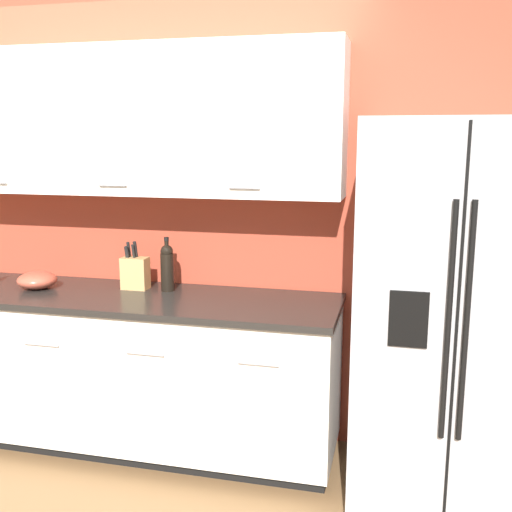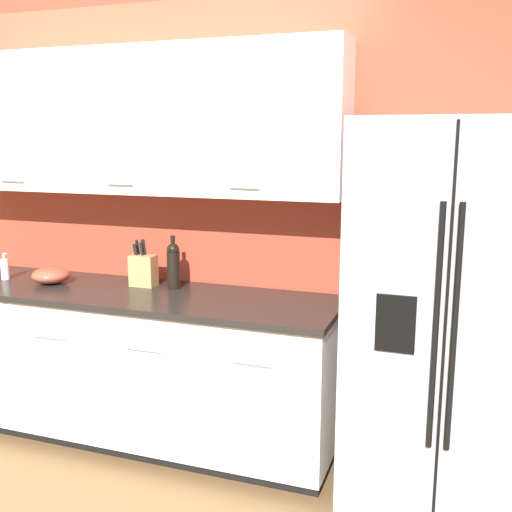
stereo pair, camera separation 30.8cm
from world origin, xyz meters
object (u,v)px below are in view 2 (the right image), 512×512
refrigerator (447,322)px  mixing_bowl (51,275)px  knife_block (143,270)px  wine_bottle (173,265)px  soap_dispenser (5,269)px

refrigerator → mixing_bowl: (-2.25, 0.08, 0.03)m
knife_block → mixing_bowl: size_ratio=1.24×
wine_bottle → refrigerator: bearing=-7.9°
soap_dispenser → mixing_bowl: size_ratio=0.74×
wine_bottle → soap_dispenser: wine_bottle is taller
mixing_bowl → soap_dispenser: bearing=-178.2°
wine_bottle → soap_dispenser: bearing=-172.7°
refrigerator → knife_block: (-1.70, 0.20, 0.08)m
knife_block → wine_bottle: 0.20m
knife_block → mixing_bowl: 0.57m
knife_block → wine_bottle: wine_bottle is taller
knife_block → soap_dispenser: (-0.88, -0.13, -0.03)m
soap_dispenser → mixing_bowl: (0.33, 0.01, -0.02)m
wine_bottle → soap_dispenser: 1.09m
knife_block → wine_bottle: (0.19, 0.00, 0.04)m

